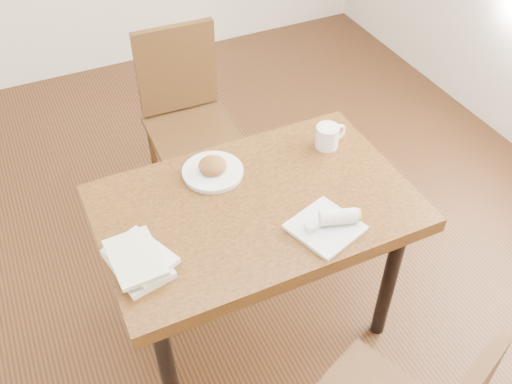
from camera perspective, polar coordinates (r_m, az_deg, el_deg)
name	(u,v)px	position (r m, az deg, el deg)	size (l,w,h in m)	color
ground	(256,321)	(2.66, 0.00, -12.81)	(4.00, 5.00, 0.01)	#472814
table	(256,220)	(2.14, 0.00, -2.77)	(1.15, 0.74, 0.75)	brown
chair_far	(186,111)	(2.90, -6.97, 8.06)	(0.43, 0.43, 0.95)	#463014
plate_scone	(213,170)	(2.18, -4.35, 2.26)	(0.24, 0.24, 0.07)	white
coffee_mug	(328,136)	(2.32, 7.23, 5.59)	(0.14, 0.09, 0.09)	white
plate_burrito	(330,224)	(1.99, 7.37, -3.18)	(0.27, 0.27, 0.07)	white
book_stack	(138,260)	(1.89, -11.70, -6.66)	(0.23, 0.27, 0.06)	white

